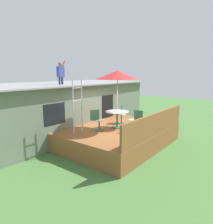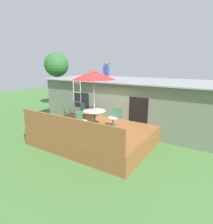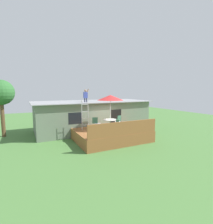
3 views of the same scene
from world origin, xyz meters
TOP-DOWN VIEW (x-y plane):
  - ground_plane at (0.00, 0.00)m, footprint 40.00×40.00m
  - house at (0.00, 3.60)m, footprint 10.50×4.50m
  - deck at (0.00, 0.00)m, footprint 5.13×3.97m
  - deck_railing at (0.00, -1.93)m, footprint 5.03×0.08m
  - patio_table at (-0.04, -0.06)m, footprint 1.04×1.04m
  - patio_umbrella at (-0.04, -0.06)m, footprint 1.90×1.90m
  - step_ladder at (-1.72, 0.70)m, footprint 0.52×0.04m
  - person_figure at (-1.01, 2.51)m, footprint 0.47×0.20m
  - patio_chair_left at (-0.96, 0.30)m, footprint 0.60×0.44m
  - patio_chair_right at (0.84, 0.27)m, footprint 0.60×0.44m
  - patio_chair_near at (-0.04, -1.01)m, footprint 0.44×0.62m

SIDE VIEW (x-z plane):
  - ground_plane at x=0.00m, z-range 0.00..0.00m
  - deck at x=0.00m, z-range 0.00..0.80m
  - deck_railing at x=0.00m, z-range 0.80..1.70m
  - patio_chair_left at x=-0.96m, z-range 0.80..1.72m
  - patio_chair_right at x=0.84m, z-range 0.80..1.72m
  - patio_chair_near at x=-0.04m, z-range 0.80..1.72m
  - house at x=0.00m, z-range 0.01..2.70m
  - patio_table at x=-0.04m, z-range 1.01..1.76m
  - step_ladder at x=-1.72m, z-range 0.80..3.00m
  - patio_umbrella at x=-0.04m, z-range 1.88..4.42m
  - person_figure at x=-1.01m, z-range 2.75..3.86m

